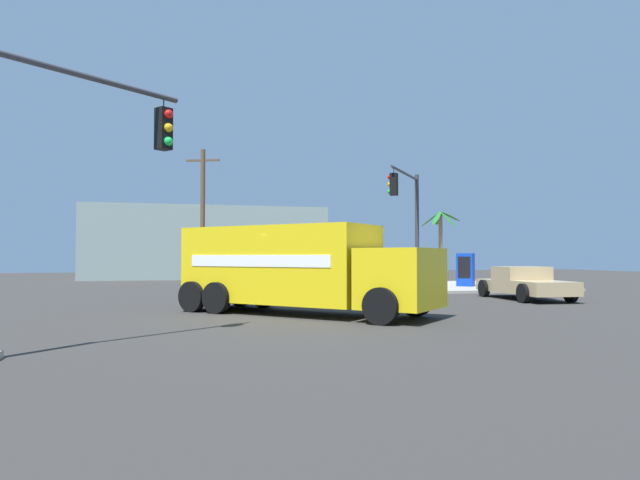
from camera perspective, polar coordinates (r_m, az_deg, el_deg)
The scene contains 10 objects.
ground_plane at distance 18.53m, azimuth -2.63°, elevation -7.30°, with size 100.00×100.00×0.00m, color #33302D.
sidewalk_corner_far at distance 33.80m, azimuth 13.07°, elevation -4.59°, with size 10.14×10.14×0.14m, color #9E998E.
delivery_truck at distance 17.79m, azimuth -2.29°, elevation -2.83°, with size 7.61×7.75×2.77m.
traffic_light_primary at distance 11.90m, azimuth -26.52°, elevation 8.29°, with size 3.90×3.04×5.55m.
traffic_light_secondary at distance 26.73m, azimuth 9.03°, elevation 2.89°, with size 2.92×3.71×5.72m.
pickup_tan at distance 25.43m, azimuth 19.94°, elevation -4.03°, with size 2.63×5.36×1.38m.
vending_machine_red at distance 32.74m, azimuth 14.53°, elevation -2.93°, with size 1.17×1.16×1.85m.
palm_tree_far at distance 38.05m, azimuth 12.13°, elevation 0.53°, with size 2.68×2.61×4.69m.
utility_pole at distance 37.10m, azimuth -11.81°, elevation 2.53°, with size 2.10×0.88×8.74m.
building_backdrop at distance 47.51m, azimuth -11.41°, elevation -0.30°, with size 19.22×6.00×5.86m, color gray.
Camera 1 is at (-3.84, -18.04, 1.82)m, focal length 31.58 mm.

